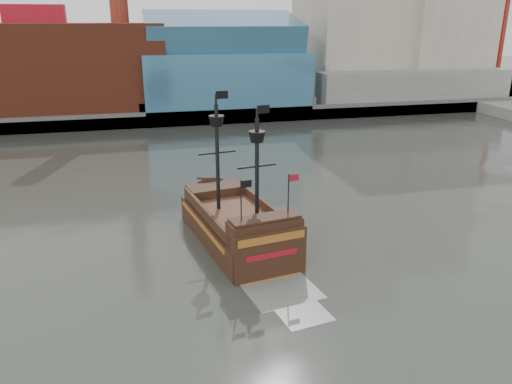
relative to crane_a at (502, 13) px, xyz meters
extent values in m
plane|color=#262823|center=(-78.63, -82.00, -19.11)|extent=(400.00, 400.00, 0.00)
cube|color=slate|center=(-78.63, 10.00, -18.11)|extent=(220.00, 60.00, 2.00)
cube|color=#4C4C49|center=(-78.63, -19.50, -17.81)|extent=(220.00, 1.00, 2.60)
cube|color=maroon|center=(-100.63, -10.00, -9.61)|extent=(42.00, 18.00, 15.00)
cube|color=#316584|center=(-68.63, -12.00, -12.11)|extent=(30.00, 16.00, 10.00)
cube|color=#B0A794|center=(-20.63, -6.00, 1.89)|extent=(18.00, 18.00, 38.00)
cube|color=slate|center=(-30.63, -16.00, -14.11)|extent=(40.00, 6.00, 6.00)
cube|color=#316584|center=(-68.63, -12.00, -4.11)|extent=(28.00, 14.94, 8.78)
cube|color=slate|center=(-0.63, 0.00, -15.61)|extent=(4.00, 4.00, 3.00)
cylinder|color=#9F251A|center=(-0.63, 0.00, -1.11)|extent=(1.40, 1.40, 32.00)
cube|color=slate|center=(9.37, 10.00, -15.61)|extent=(4.00, 4.00, 3.00)
cylinder|color=#9F251A|center=(9.37, 10.00, -4.11)|extent=(1.40, 1.40, 26.00)
cube|color=black|center=(-78.33, -68.75, -18.44)|extent=(7.67, 14.25, 2.93)
cube|color=#442618|center=(-78.33, -68.75, -16.80)|extent=(6.90, 12.82, 0.34)
cube|color=black|center=(-79.17, -63.40, -16.41)|extent=(5.16, 3.42, 1.13)
cube|color=black|center=(-77.42, -74.54, -15.96)|extent=(5.57, 2.61, 2.03)
cube|color=black|center=(-77.26, -75.57, -17.76)|extent=(5.51, 1.14, 4.51)
cube|color=#99581D|center=(-77.24, -75.73, -15.96)|extent=(5.03, 0.88, 0.56)
cube|color=maroon|center=(-77.24, -75.73, -17.20)|extent=(3.92, 0.70, 0.45)
cylinder|color=black|center=(-79.48, -67.22, -12.23)|extent=(0.36, 0.36, 8.80)
cylinder|color=black|center=(-77.01, -70.60, -12.57)|extent=(0.36, 0.36, 8.12)
cone|color=black|center=(-79.48, -67.22, -9.19)|extent=(1.42, 1.42, 0.79)
cone|color=black|center=(-77.01, -70.60, -9.86)|extent=(1.42, 1.42, 0.79)
cube|color=black|center=(-78.98, -67.14, -7.16)|extent=(1.01, 0.19, 0.62)
cube|color=black|center=(-76.51, -70.52, -7.83)|extent=(1.01, 0.19, 0.62)
cube|color=gray|center=(-76.97, -77.44, -19.11)|extent=(5.37, 4.76, 0.02)
camera|label=1|loc=(-86.03, -106.11, -1.56)|focal=35.00mm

